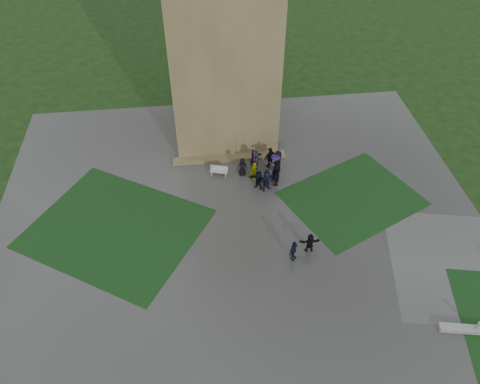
{
  "coord_description": "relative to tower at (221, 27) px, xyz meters",
  "views": [
    {
      "loc": [
        -2.52,
        -18.48,
        23.83
      ],
      "look_at": [
        0.26,
        5.38,
        1.2
      ],
      "focal_mm": 35.0,
      "sensor_mm": 36.0,
      "label": 1
    }
  ],
  "objects": [
    {
      "name": "plaza",
      "position": [
        0.0,
        -13.0,
        -8.99
      ],
      "size": [
        34.0,
        34.0,
        0.02
      ],
      "primitive_type": "cube",
      "color": "#353533",
      "rests_on": "ground"
    },
    {
      "name": "tower_plinth",
      "position": [
        0.0,
        -4.4,
        -8.87
      ],
      "size": [
        9.0,
        0.8,
        0.22
      ],
      "primitive_type": "cube",
      "color": "brown",
      "rests_on": "plaza"
    },
    {
      "name": "ground",
      "position": [
        0.0,
        -15.0,
        -9.0
      ],
      "size": [
        120.0,
        120.0,
        0.0
      ],
      "primitive_type": "plane",
      "color": "black"
    },
    {
      "name": "bench",
      "position": [
        -0.97,
        -6.23,
        -8.58
      ],
      "size": [
        1.42,
        0.78,
        0.79
      ],
      "rotation": [
        0.0,
        0.0,
        -0.28
      ],
      "color": "#B2B2AD",
      "rests_on": "plaza"
    },
    {
      "name": "pedestrian_mid",
      "position": [
        3.06,
        -14.99,
        -8.19
      ],
      "size": [
        1.02,
        1.03,
        1.58
      ],
      "primitive_type": "imported",
      "rotation": [
        0.0,
        0.0,
        0.81
      ],
      "color": "black",
      "rests_on": "plaza"
    },
    {
      "name": "lawn_inset_right",
      "position": [
        8.5,
        -10.0,
        -8.97
      ],
      "size": [
        11.12,
        10.15,
        0.01
      ],
      "primitive_type": "cube",
      "rotation": [
        0.0,
        0.0,
        0.44
      ],
      "color": "black",
      "rests_on": "plaza"
    },
    {
      "name": "lawn_inset_left",
      "position": [
        -8.5,
        -11.0,
        -8.97
      ],
      "size": [
        14.1,
        13.46,
        0.01
      ],
      "primitive_type": "cube",
      "rotation": [
        0.0,
        0.0,
        -0.56
      ],
      "color": "black",
      "rests_on": "plaza"
    },
    {
      "name": "pedestrian_near",
      "position": [
        4.25,
        -14.44,
        -8.23
      ],
      "size": [
        1.39,
        0.52,
        1.49
      ],
      "primitive_type": "imported",
      "rotation": [
        0.0,
        0.0,
        3.12
      ],
      "color": "black",
      "rests_on": "plaza"
    },
    {
      "name": "tower",
      "position": [
        0.0,
        0.0,
        0.0
      ],
      "size": [
        8.0,
        8.0,
        18.0
      ],
      "primitive_type": "cube",
      "color": "brown",
      "rests_on": "ground"
    },
    {
      "name": "visitor_cluster",
      "position": [
        2.54,
        -6.79,
        -7.87
      ],
      "size": [
        3.89,
        3.98,
        2.71
      ],
      "color": "black",
      "rests_on": "plaza"
    }
  ]
}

